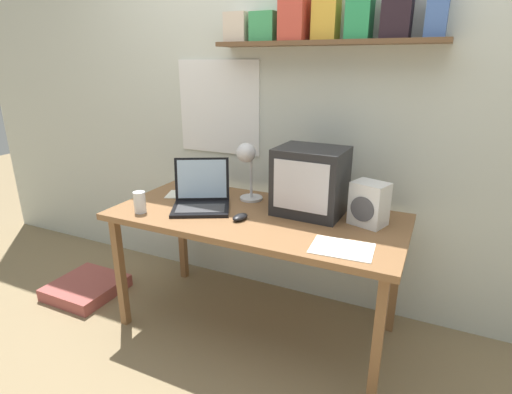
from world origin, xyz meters
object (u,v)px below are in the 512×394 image
at_px(corner_desk, 256,224).
at_px(space_heater, 369,204).
at_px(laptop, 201,195).
at_px(loose_paper_near_monitor, 184,194).
at_px(open_notebook, 342,248).
at_px(floor_cushion, 86,288).
at_px(computer_mouse, 240,217).
at_px(juice_glass, 140,203).
at_px(crt_monitor, 310,181).
at_px(desk_lamp, 247,161).

bearing_deg(corner_desk, space_heater, 11.20).
xyz_separation_m(laptop, loose_paper_near_monitor, (-0.22, 0.13, -0.07)).
height_order(open_notebook, floor_cushion, open_notebook).
bearing_deg(open_notebook, corner_desk, 157.23).
xyz_separation_m(space_heater, loose_paper_near_monitor, (-1.14, -0.01, -0.11)).
relative_size(laptop, loose_paper_near_monitor, 1.63).
bearing_deg(open_notebook, space_heater, 81.86).
relative_size(corner_desk, computer_mouse, 14.09).
bearing_deg(juice_glass, floor_cushion, 172.95).
distance_m(open_notebook, loose_paper_near_monitor, 1.15).
bearing_deg(crt_monitor, computer_mouse, -136.48).
height_order(corner_desk, space_heater, space_heater).
relative_size(laptop, desk_lamp, 1.16).
height_order(laptop, computer_mouse, laptop).
distance_m(corner_desk, floor_cushion, 1.40).
bearing_deg(crt_monitor, loose_paper_near_monitor, -175.05).
relative_size(corner_desk, juice_glass, 13.43).
xyz_separation_m(open_notebook, loose_paper_near_monitor, (-1.09, 0.34, 0.00)).
bearing_deg(floor_cushion, desk_lamp, 16.95).
distance_m(crt_monitor, floor_cushion, 1.76).
bearing_deg(floor_cushion, open_notebook, -1.65).
height_order(desk_lamp, space_heater, desk_lamp).
bearing_deg(computer_mouse, desk_lamp, 108.60).
bearing_deg(crt_monitor, open_notebook, -50.86).
height_order(laptop, juice_glass, laptop).
bearing_deg(loose_paper_near_monitor, corner_desk, -11.24).
bearing_deg(loose_paper_near_monitor, desk_lamp, 6.67).
height_order(corner_desk, desk_lamp, desk_lamp).
xyz_separation_m(desk_lamp, space_heater, (0.72, -0.04, -0.14)).
xyz_separation_m(crt_monitor, desk_lamp, (-0.39, 0.01, 0.07)).
distance_m(open_notebook, floor_cushion, 1.90).
relative_size(corner_desk, space_heater, 7.16).
distance_m(juice_glass, floor_cushion, 0.98).
distance_m(space_heater, loose_paper_near_monitor, 1.15).
distance_m(loose_paper_near_monitor, floor_cushion, 1.01).
relative_size(laptop, space_heater, 1.87).
relative_size(laptop, open_notebook, 1.45).
bearing_deg(laptop, juice_glass, -165.96).
xyz_separation_m(corner_desk, computer_mouse, (-0.04, -0.11, 0.08)).
xyz_separation_m(corner_desk, juice_glass, (-0.60, -0.25, 0.11)).
distance_m(crt_monitor, loose_paper_near_monitor, 0.84).
xyz_separation_m(corner_desk, open_notebook, (0.54, -0.23, 0.06)).
bearing_deg(computer_mouse, corner_desk, 70.83).
height_order(computer_mouse, open_notebook, computer_mouse).
bearing_deg(open_notebook, laptop, 167.00).
height_order(corner_desk, juice_glass, juice_glass).
xyz_separation_m(crt_monitor, floor_cushion, (-1.49, -0.32, -0.88)).
distance_m(corner_desk, crt_monitor, 0.39).
distance_m(juice_glass, open_notebook, 1.14).
xyz_separation_m(corner_desk, floor_cushion, (-1.23, -0.17, -0.63)).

